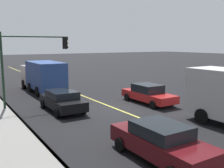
{
  "coord_description": "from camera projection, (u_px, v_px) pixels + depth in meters",
  "views": [
    {
      "loc": [
        -15.36,
        9.74,
        4.59
      ],
      "look_at": [
        0.19,
        0.09,
        1.75
      ],
      "focal_mm": 41.69,
      "sensor_mm": 36.0,
      "label": 1
    }
  ],
  "objects": [
    {
      "name": "truck_blue",
      "position": [
        43.0,
        75.0,
        24.92
      ],
      "size": [
        7.34,
        2.58,
        2.93
      ],
      "color": "silver",
      "rests_on": "ground"
    },
    {
      "name": "lane_stripe_center",
      "position": [
        114.0,
        108.0,
        18.68
      ],
      "size": [
        80.0,
        0.16,
        0.01
      ],
      "primitive_type": "cube",
      "color": "#D8CC4C",
      "rests_on": "ground"
    },
    {
      "name": "traffic_light_mast",
      "position": [
        31.0,
        55.0,
        18.6
      ],
      "size": [
        0.28,
        4.93,
        5.39
      ],
      "color": "#1E3823",
      "rests_on": "ground"
    },
    {
      "name": "curb_edge",
      "position": [
        22.0,
        121.0,
        15.3
      ],
      "size": [
        80.0,
        0.16,
        0.15
      ],
      "primitive_type": "cube",
      "color": "slate",
      "rests_on": "ground"
    },
    {
      "name": "ground",
      "position": [
        114.0,
        108.0,
        18.68
      ],
      "size": [
        200.0,
        200.0,
        0.0
      ],
      "primitive_type": "plane",
      "color": "black"
    },
    {
      "name": "car_maroon",
      "position": [
        161.0,
        141.0,
        10.26
      ],
      "size": [
        4.7,
        2.0,
        1.5
      ],
      "color": "#591116",
      "rests_on": "ground"
    },
    {
      "name": "car_black",
      "position": [
        62.0,
        100.0,
        17.84
      ],
      "size": [
        4.47,
        2.03,
        1.41
      ],
      "color": "black",
      "rests_on": "ground"
    },
    {
      "name": "car_red",
      "position": [
        148.0,
        94.0,
        20.18
      ],
      "size": [
        4.8,
        1.99,
        1.48
      ],
      "color": "red",
      "rests_on": "ground"
    }
  ]
}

